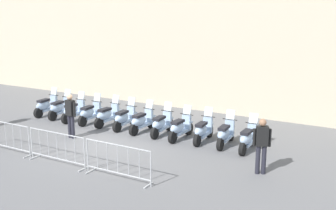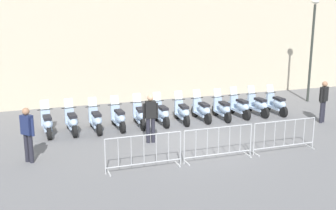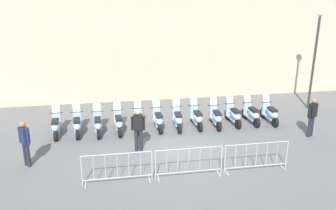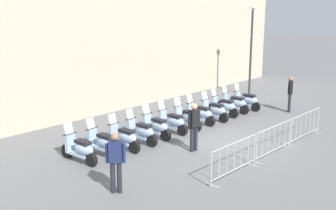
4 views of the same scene
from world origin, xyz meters
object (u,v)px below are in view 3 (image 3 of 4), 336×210
barrier_segment_0 (117,168)px  motorcycle_2 (98,124)px  officer_mid_plaza (312,115)px  barrier_segment_2 (256,157)px  motorcycle_1 (77,125)px  motorcycle_8 (216,117)px  barrier_segment_1 (189,163)px  motorcycle_4 (138,121)px  motorcycle_6 (178,119)px  motorcycle_9 (234,115)px  motorcycle_11 (270,114)px  motorcycle_10 (252,114)px  motorcycle_7 (197,118)px  motorcycle_3 (119,123)px  motorcycle_0 (56,126)px  motorcycle_5 (158,120)px  street_lamp (315,51)px  officer_near_row_end (25,141)px  officer_by_barriers (138,127)px

barrier_segment_0 → motorcycle_2: bearing=88.5°
officer_mid_plaza → barrier_segment_2: bearing=-156.2°
motorcycle_1 → motorcycle_8: same height
barrier_segment_1 → barrier_segment_2: bearing=-11.1°
motorcycle_4 → motorcycle_6: bearing=-13.6°
motorcycle_4 → motorcycle_9: same height
motorcycle_4 → barrier_segment_1: (0.48, -4.53, 0.07)m
motorcycle_11 → barrier_segment_0: (-8.00, -2.75, 0.07)m
motorcycle_2 → barrier_segment_1: (2.25, -4.74, 0.07)m
motorcycle_10 → motorcycle_2: bearing=169.9°
motorcycle_6 → motorcycle_7: 0.90m
barrier_segment_1 → officer_mid_plaza: (6.30, 1.27, 0.45)m
motorcycle_7 → barrier_segment_2: bearing=-87.2°
motorcycle_3 → barrier_segment_2: 6.30m
motorcycle_9 → motorcycle_10: same height
motorcycle_11 → officer_mid_plaza: size_ratio=0.99×
motorcycle_8 → barrier_segment_0: (-5.36, -3.24, 0.07)m
motorcycle_0 → barrier_segment_2: motorcycle_0 is taller
motorcycle_8 → motorcycle_11: same height
motorcycle_5 → street_lamp: size_ratio=0.34×
motorcycle_2 → motorcycle_9: 6.25m
motorcycle_6 → officer_near_row_end: bearing=-168.2°
officer_mid_plaza → motorcycle_3: bearing=156.5°
motorcycle_0 → street_lamp: (12.84, -0.90, 2.62)m
motorcycle_3 → barrier_segment_1: 4.81m
motorcycle_0 → barrier_segment_2: (6.34, -5.66, 0.07)m
motorcycle_2 → barrier_segment_1: motorcycle_2 is taller
motorcycle_9 → street_lamp: size_ratio=0.34×
motorcycle_3 → barrier_segment_1: motorcycle_3 is taller
barrier_segment_1 → officer_mid_plaza: 6.44m
motorcycle_9 → officer_near_row_end: size_ratio=1.00×
motorcycle_0 → officer_by_barriers: officer_by_barriers is taller
motorcycle_0 → motorcycle_11: 9.82m
motorcycle_11 → barrier_segment_1: 6.49m
motorcycle_10 → officer_mid_plaza: officer_mid_plaza is taller
motorcycle_6 → officer_mid_plaza: 5.81m
motorcycle_0 → barrier_segment_1: (3.98, -5.19, 0.07)m
officer_near_row_end → motorcycle_0: bearing=64.1°
motorcycle_3 → officer_by_barriers: size_ratio=1.00×
motorcycle_1 → barrier_segment_0: bearing=-80.7°
motorcycle_9 → motorcycle_6: bearing=170.2°
motorcycle_11 → barrier_segment_2: motorcycle_11 is taller
barrier_segment_1 → motorcycle_7: bearing=61.6°
motorcycle_1 → motorcycle_7: (5.25, -1.03, 0.00)m
barrier_segment_1 → officer_by_barriers: (-1.04, 2.55, 0.45)m
motorcycle_5 → motorcycle_8: (2.60, -0.63, 0.00)m
motorcycle_11 → barrier_segment_0: 8.46m
officer_mid_plaza → officer_by_barriers: bearing=170.1°
motorcycle_4 → motorcycle_0: bearing=169.2°
officer_mid_plaza → officer_by_barriers: same height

